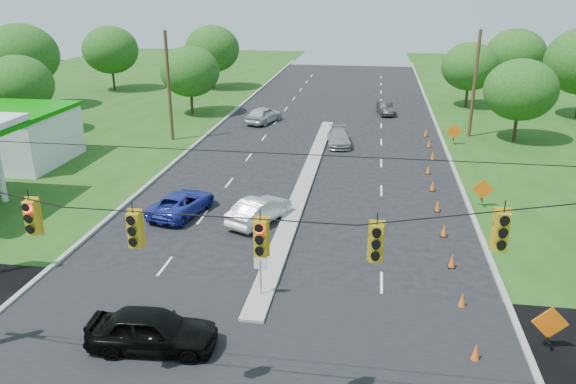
# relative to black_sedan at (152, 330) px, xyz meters

# --- Properties ---
(curb_left) EXTENTS (0.25, 110.00, 0.16)m
(curb_left) POSITION_rel_black_sedan_xyz_m (-6.99, 28.06, -0.79)
(curb_left) COLOR gray
(curb_left) RESTS_ON ground
(curb_right) EXTENTS (0.25, 110.00, 0.16)m
(curb_right) POSITION_rel_black_sedan_xyz_m (13.21, 28.06, -0.79)
(curb_right) COLOR gray
(curb_right) RESTS_ON ground
(median) EXTENTS (1.00, 34.00, 0.18)m
(median) POSITION_rel_black_sedan_xyz_m (3.11, 19.06, -0.79)
(median) COLOR gray
(median) RESTS_ON ground
(median_sign) EXTENTS (0.55, 0.06, 2.05)m
(median_sign) POSITION_rel_black_sedan_xyz_m (3.11, 4.06, 0.67)
(median_sign) COLOR gray
(median_sign) RESTS_ON ground
(signal_span) EXTENTS (25.60, 0.32, 9.00)m
(signal_span) POSITION_rel_black_sedan_xyz_m (3.06, -2.94, 4.18)
(signal_span) COLOR #422D1C
(signal_span) RESTS_ON ground
(utility_pole_far_left) EXTENTS (0.28, 0.28, 9.00)m
(utility_pole_far_left) POSITION_rel_black_sedan_xyz_m (-9.39, 28.06, 3.71)
(utility_pole_far_left) COLOR #422D1C
(utility_pole_far_left) RESTS_ON ground
(utility_pole_far_right) EXTENTS (0.28, 0.28, 9.00)m
(utility_pole_far_right) POSITION_rel_black_sedan_xyz_m (15.61, 33.06, 3.71)
(utility_pole_far_right) COLOR #422D1C
(utility_pole_far_right) RESTS_ON ground
(cone_0) EXTENTS (0.32, 0.32, 0.70)m
(cone_0) POSITION_rel_black_sedan_xyz_m (11.33, 1.06, -0.44)
(cone_0) COLOR orange
(cone_0) RESTS_ON ground
(cone_1) EXTENTS (0.32, 0.32, 0.70)m
(cone_1) POSITION_rel_black_sedan_xyz_m (11.33, 4.56, -0.44)
(cone_1) COLOR orange
(cone_1) RESTS_ON ground
(cone_2) EXTENTS (0.32, 0.32, 0.70)m
(cone_2) POSITION_rel_black_sedan_xyz_m (11.33, 8.06, -0.44)
(cone_2) COLOR orange
(cone_2) RESTS_ON ground
(cone_3) EXTENTS (0.32, 0.32, 0.70)m
(cone_3) POSITION_rel_black_sedan_xyz_m (11.33, 11.56, -0.44)
(cone_3) COLOR orange
(cone_3) RESTS_ON ground
(cone_4) EXTENTS (0.32, 0.32, 0.70)m
(cone_4) POSITION_rel_black_sedan_xyz_m (11.33, 15.06, -0.44)
(cone_4) COLOR orange
(cone_4) RESTS_ON ground
(cone_5) EXTENTS (0.32, 0.32, 0.70)m
(cone_5) POSITION_rel_black_sedan_xyz_m (11.33, 18.56, -0.44)
(cone_5) COLOR orange
(cone_5) RESTS_ON ground
(cone_6) EXTENTS (0.32, 0.32, 0.70)m
(cone_6) POSITION_rel_black_sedan_xyz_m (11.33, 22.06, -0.44)
(cone_6) COLOR orange
(cone_6) RESTS_ON ground
(cone_7) EXTENTS (0.32, 0.32, 0.70)m
(cone_7) POSITION_rel_black_sedan_xyz_m (11.93, 25.56, -0.44)
(cone_7) COLOR orange
(cone_7) RESTS_ON ground
(cone_8) EXTENTS (0.32, 0.32, 0.70)m
(cone_8) POSITION_rel_black_sedan_xyz_m (11.93, 29.06, -0.44)
(cone_8) COLOR orange
(cone_8) RESTS_ON ground
(cone_9) EXTENTS (0.32, 0.32, 0.70)m
(cone_9) POSITION_rel_black_sedan_xyz_m (11.93, 32.56, -0.44)
(cone_9) COLOR orange
(cone_9) RESTS_ON ground
(work_sign_0) EXTENTS (1.27, 0.58, 1.37)m
(work_sign_0) POSITION_rel_black_sedan_xyz_m (13.91, 2.06, 0.30)
(work_sign_0) COLOR black
(work_sign_0) RESTS_ON ground
(work_sign_1) EXTENTS (1.27, 0.58, 1.37)m
(work_sign_1) POSITION_rel_black_sedan_xyz_m (13.91, 16.06, 0.30)
(work_sign_1) COLOR black
(work_sign_1) RESTS_ON ground
(work_sign_2) EXTENTS (1.27, 0.58, 1.37)m
(work_sign_2) POSITION_rel_black_sedan_xyz_m (13.91, 30.06, 0.30)
(work_sign_2) COLOR black
(work_sign_2) RESTS_ON ground
(tree_2) EXTENTS (5.88, 5.88, 6.86)m
(tree_2) POSITION_rel_black_sedan_xyz_m (-22.89, 28.06, 3.55)
(tree_2) COLOR black
(tree_2) RESTS_ON ground
(tree_3) EXTENTS (7.56, 7.56, 8.82)m
(tree_3) POSITION_rel_black_sedan_xyz_m (-28.89, 38.06, 4.79)
(tree_3) COLOR black
(tree_3) RESTS_ON ground
(tree_4) EXTENTS (6.72, 6.72, 7.84)m
(tree_4) POSITION_rel_black_sedan_xyz_m (-24.89, 50.06, 4.17)
(tree_4) COLOR black
(tree_4) RESTS_ON ground
(tree_5) EXTENTS (5.88, 5.88, 6.86)m
(tree_5) POSITION_rel_black_sedan_xyz_m (-10.89, 38.06, 3.55)
(tree_5) COLOR black
(tree_5) RESTS_ON ground
(tree_6) EXTENTS (6.72, 6.72, 7.84)m
(tree_6) POSITION_rel_black_sedan_xyz_m (-12.89, 53.06, 4.17)
(tree_6) COLOR black
(tree_6) RESTS_ON ground
(tree_9) EXTENTS (5.88, 5.88, 6.86)m
(tree_9) POSITION_rel_black_sedan_xyz_m (19.11, 32.06, 3.55)
(tree_9) COLOR black
(tree_9) RESTS_ON ground
(tree_11) EXTENTS (6.72, 6.72, 7.84)m
(tree_11) POSITION_rel_black_sedan_xyz_m (23.11, 53.06, 4.17)
(tree_11) COLOR black
(tree_11) RESTS_ON ground
(tree_12) EXTENTS (5.88, 5.88, 6.86)m
(tree_12) POSITION_rel_black_sedan_xyz_m (17.11, 46.06, 3.55)
(tree_12) COLOR black
(tree_12) RESTS_ON ground
(black_sedan) EXTENTS (4.75, 2.18, 1.58)m
(black_sedan) POSITION_rel_black_sedan_xyz_m (0.00, 0.00, 0.00)
(black_sedan) COLOR black
(black_sedan) RESTS_ON ground
(white_sedan) EXTENTS (3.17, 4.59, 1.43)m
(white_sedan) POSITION_rel_black_sedan_xyz_m (1.45, 11.90, -0.07)
(white_sedan) COLOR silver
(white_sedan) RESTS_ON ground
(blue_pickup) EXTENTS (3.16, 5.14, 1.33)m
(blue_pickup) POSITION_rel_black_sedan_xyz_m (-3.18, 12.44, -0.12)
(blue_pickup) COLOR #232C9A
(blue_pickup) RESTS_ON ground
(silver_car_far) EXTENTS (2.33, 4.59, 1.28)m
(silver_car_far) POSITION_rel_black_sedan_xyz_m (4.64, 28.61, -0.15)
(silver_car_far) COLOR gray
(silver_car_far) RESTS_ON ground
(silver_car_oncoming) EXTENTS (3.22, 4.97, 1.57)m
(silver_car_oncoming) POSITION_rel_black_sedan_xyz_m (-2.99, 35.53, -0.00)
(silver_car_oncoming) COLOR #B6B9C0
(silver_car_oncoming) RESTS_ON ground
(dark_car_receding) EXTENTS (1.92, 3.99, 1.26)m
(dark_car_receding) POSITION_rel_black_sedan_xyz_m (8.52, 41.18, -0.16)
(dark_car_receding) COLOR black
(dark_car_receding) RESTS_ON ground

